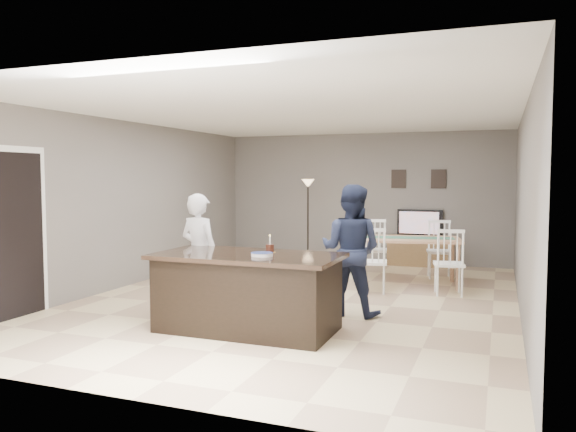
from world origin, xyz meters
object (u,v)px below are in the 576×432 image
at_px(kitchen_island, 248,292).
at_px(birthday_cake, 270,248).
at_px(television, 419,223).
at_px(man, 351,250).
at_px(tv_console, 418,251).
at_px(plate_stack, 262,254).
at_px(dining_table, 409,246).
at_px(woman, 199,253).
at_px(floor_lamp, 308,198).

bearing_deg(kitchen_island, birthday_cake, 47.57).
xyz_separation_m(television, birthday_cake, (-1.01, -5.43, 0.09)).
distance_m(man, birthday_cake, 1.21).
xyz_separation_m(tv_console, television, (0.00, 0.07, 0.56)).
bearing_deg(kitchen_island, plate_stack, -25.04).
xyz_separation_m(tv_console, man, (-0.27, -4.40, 0.55)).
height_order(kitchen_island, dining_table, dining_table).
height_order(television, woman, woman).
xyz_separation_m(woman, plate_stack, (1.18, -0.66, 0.13)).
bearing_deg(floor_lamp, birthday_cake, -76.34).
bearing_deg(dining_table, television, 82.28).
height_order(plate_stack, floor_lamp, floor_lamp).
height_order(tv_console, man, man).
bearing_deg(tv_console, plate_stack, -99.68).
relative_size(kitchen_island, floor_lamp, 1.23).
xyz_separation_m(woman, dining_table, (2.27, 2.94, -0.14)).
height_order(man, birthday_cake, man).
bearing_deg(plate_stack, floor_lamp, 103.24).
height_order(kitchen_island, man, man).
bearing_deg(tv_console, kitchen_island, -102.16).
bearing_deg(plate_stack, television, 80.44).
distance_m(woman, floor_lamp, 4.57).
bearing_deg(television, man, 86.54).
distance_m(tv_console, birthday_cake, 5.49).
height_order(dining_table, floor_lamp, floor_lamp).
bearing_deg(birthday_cake, kitchen_island, -132.43).
bearing_deg(man, dining_table, -94.26).
xyz_separation_m(man, dining_table, (0.39, 2.32, -0.20)).
xyz_separation_m(television, floor_lamp, (-2.19, -0.56, 0.49)).
distance_m(birthday_cake, plate_stack, 0.32).
relative_size(tv_console, floor_lamp, 0.69).
bearing_deg(birthday_cake, floor_lamp, 103.66).
distance_m(woman, birthday_cake, 1.20).
bearing_deg(dining_table, floor_lamp, 134.53).
xyz_separation_m(birthday_cake, floor_lamp, (-1.18, 4.87, 0.40)).
xyz_separation_m(woman, birthday_cake, (1.14, -0.34, 0.16)).
bearing_deg(tv_console, man, -93.51).
height_order(television, birthday_cake, television).
relative_size(woman, floor_lamp, 0.90).
distance_m(man, floor_lamp, 4.39).
height_order(birthday_cake, plate_stack, birthday_cake).
bearing_deg(television, dining_table, 93.14).
distance_m(birthday_cake, dining_table, 3.48).
bearing_deg(birthday_cake, man, 52.47).
bearing_deg(kitchen_island, television, 77.99).
height_order(tv_console, birthday_cake, birthday_cake).
distance_m(television, floor_lamp, 2.31).
bearing_deg(kitchen_island, tv_console, 77.84).
distance_m(television, plate_stack, 5.83).
bearing_deg(floor_lamp, television, 14.32).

